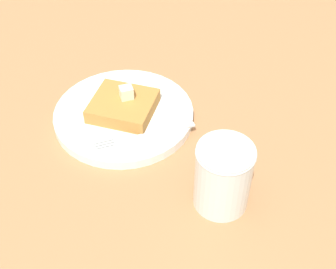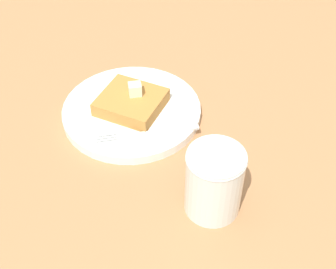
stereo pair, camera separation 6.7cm
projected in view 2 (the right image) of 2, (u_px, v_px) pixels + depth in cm
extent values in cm
cube|color=#A97348|center=(123.00, 107.00, 80.72)|extent=(123.17, 123.17, 2.60)
cylinder|color=white|center=(132.00, 111.00, 76.67)|extent=(22.56, 22.56, 1.57)
torus|color=gray|center=(132.00, 109.00, 76.41)|extent=(22.56, 22.56, 0.80)
cube|color=#B67A36|center=(131.00, 102.00, 75.32)|extent=(9.66, 10.31, 2.31)
cube|color=#F7E8C6|center=(135.00, 89.00, 74.25)|extent=(2.66, 2.69, 2.01)
cube|color=silver|center=(167.00, 131.00, 71.87)|extent=(7.08, 8.27, 0.36)
cube|color=silver|center=(126.00, 137.00, 70.98)|extent=(3.48, 3.56, 0.36)
cube|color=silver|center=(107.00, 143.00, 69.99)|extent=(2.29, 2.67, 0.36)
cube|color=silver|center=(106.00, 141.00, 70.37)|extent=(2.29, 2.67, 0.36)
cube|color=silver|center=(106.00, 138.00, 70.76)|extent=(2.29, 2.67, 0.36)
cube|color=silver|center=(106.00, 136.00, 71.15)|extent=(2.29, 2.67, 0.36)
cylinder|color=#331705|center=(213.00, 190.00, 61.37)|extent=(6.89, 6.89, 6.84)
cylinder|color=silver|center=(214.00, 182.00, 60.29)|extent=(7.49, 7.49, 9.95)
torus|color=silver|center=(217.00, 158.00, 57.15)|extent=(7.69, 7.69, 0.50)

